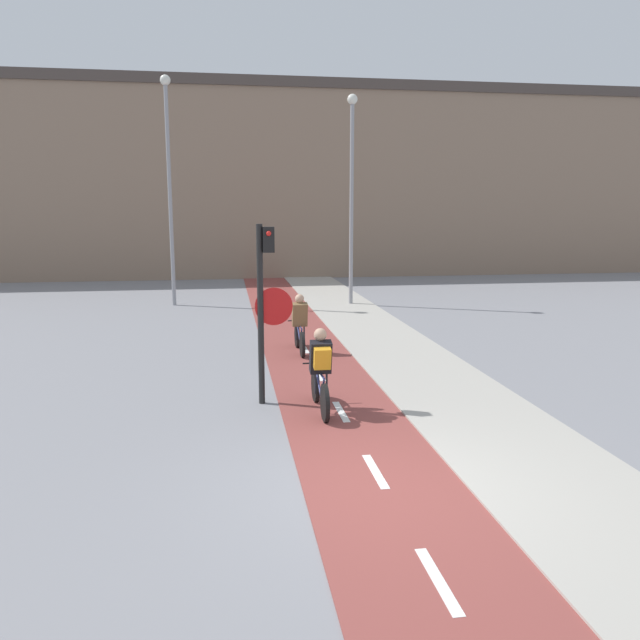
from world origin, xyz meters
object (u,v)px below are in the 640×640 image
(cyclist_near, at_px, (320,373))
(street_lamp_sidewalk, at_px, (352,180))
(street_lamp_far, at_px, (169,171))
(cyclist_far, at_px, (300,326))
(traffic_light_pole, at_px, (265,294))

(cyclist_near, bearing_deg, street_lamp_sidewalk, 76.20)
(cyclist_near, bearing_deg, street_lamp_far, 104.97)
(street_lamp_sidewalk, distance_m, cyclist_near, 12.93)
(cyclist_near, bearing_deg, cyclist_far, 87.69)
(cyclist_near, bearing_deg, traffic_light_pole, 142.83)
(cyclist_far, bearing_deg, street_lamp_far, 113.55)
(street_lamp_far, distance_m, cyclist_near, 13.93)
(street_lamp_far, height_order, cyclist_near, street_lamp_far)
(traffic_light_pole, relative_size, cyclist_near, 1.84)
(street_lamp_sidewalk, distance_m, cyclist_far, 8.82)
(street_lamp_sidewalk, xyz_separation_m, cyclist_near, (-2.95, -12.01, -3.76))
(traffic_light_pole, height_order, cyclist_near, traffic_light_pole)
(cyclist_near, xyz_separation_m, cyclist_far, (0.18, 4.55, -0.05))
(street_lamp_far, xyz_separation_m, cyclist_far, (3.62, -8.31, -4.13))
(traffic_light_pole, bearing_deg, cyclist_near, -37.17)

